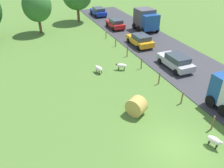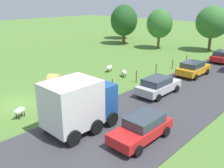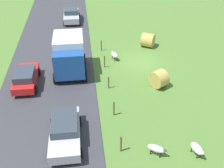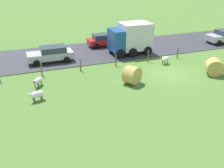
# 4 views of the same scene
# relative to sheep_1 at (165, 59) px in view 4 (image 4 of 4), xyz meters

# --- Properties ---
(ground_plane) EXTENTS (160.00, 160.00, 0.00)m
(ground_plane) POSITION_rel_sheep_1_xyz_m (-2.46, 0.95, -0.54)
(ground_plane) COLOR #517A33
(road_strip) EXTENTS (8.00, 80.00, 0.06)m
(road_strip) POSITION_rel_sheep_1_xyz_m (6.22, 0.95, -0.51)
(road_strip) COLOR #38383D
(road_strip) RESTS_ON ground_plane
(sheep_1) EXTENTS (0.77, 1.09, 0.78)m
(sheep_1) POSITION_rel_sheep_1_xyz_m (0.00, 0.00, 0.00)
(sheep_1) COLOR silver
(sheep_1) RESTS_ON ground_plane
(sheep_2) EXTENTS (0.77, 1.19, 0.77)m
(sheep_2) POSITION_rel_sheep_1_xyz_m (-3.51, 12.78, -0.03)
(sheep_2) COLOR white
(sheep_2) RESTS_ON ground_plane
(sheep_3) EXTENTS (1.19, 0.98, 0.75)m
(sheep_3) POSITION_rel_sheep_1_xyz_m (-1.02, 12.48, -0.02)
(sheep_3) COLOR white
(sheep_3) RESTS_ON ground_plane
(hay_bale_0) EXTENTS (1.67, 1.83, 1.49)m
(hay_bale_0) POSITION_rel_sheep_1_xyz_m (-3.13, 5.09, 0.21)
(hay_bale_0) COLOR tan
(hay_bale_0) RESTS_ON ground_plane
(hay_bale_1) EXTENTS (1.83, 1.90, 1.47)m
(hay_bale_1) POSITION_rel_sheep_1_xyz_m (-3.98, -2.60, 0.19)
(hay_bale_1) COLOR tan
(hay_bale_1) RESTS_ON ground_plane
(fence_post_0) EXTENTS (0.12, 0.12, 1.19)m
(fence_post_0) POSITION_rel_sheep_1_xyz_m (1.13, -2.19, 0.06)
(fence_post_0) COLOR brown
(fence_post_0) RESTS_ON ground_plane
(fence_post_1) EXTENTS (0.12, 0.12, 1.22)m
(fence_post_1) POSITION_rel_sheep_1_xyz_m (1.13, 1.33, 0.07)
(fence_post_1) COLOR brown
(fence_post_1) RESTS_ON ground_plane
(fence_post_2) EXTENTS (0.12, 0.12, 1.14)m
(fence_post_2) POSITION_rel_sheep_1_xyz_m (1.13, 4.86, 0.03)
(fence_post_2) COLOR brown
(fence_post_2) RESTS_ON ground_plane
(fence_post_3) EXTENTS (0.12, 0.12, 1.22)m
(fence_post_3) POSITION_rel_sheep_1_xyz_m (1.13, 8.39, 0.07)
(fence_post_3) COLOR brown
(fence_post_3) RESTS_ON ground_plane
(fence_post_4) EXTENTS (0.12, 0.12, 1.26)m
(fence_post_4) POSITION_rel_sheep_1_xyz_m (1.13, 11.91, 0.09)
(fence_post_4) COLOR brown
(fence_post_4) RESTS_ON ground_plane
(truck_0) EXTENTS (2.89, 4.44, 3.33)m
(truck_0) POSITION_rel_sheep_1_xyz_m (4.33, 1.87, 1.30)
(truck_0) COLOR #1E4C99
(truck_0) RESTS_ON road_strip
(car_1) EXTENTS (2.16, 4.22, 1.61)m
(car_1) POSITION_rel_sheep_1_xyz_m (4.26, -11.05, 0.36)
(car_1) COLOR #B7B7BC
(car_1) RESTS_ON road_strip
(car_4) EXTENTS (2.13, 4.54, 1.55)m
(car_4) POSITION_rel_sheep_1_xyz_m (4.60, 10.55, 0.33)
(car_4) COLOR #B7B7BC
(car_4) RESTS_ON road_strip
(car_5) EXTENTS (1.99, 4.28, 1.49)m
(car_5) POSITION_rel_sheep_1_xyz_m (8.06, 3.60, 0.30)
(car_5) COLOR red
(car_5) RESTS_ON road_strip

